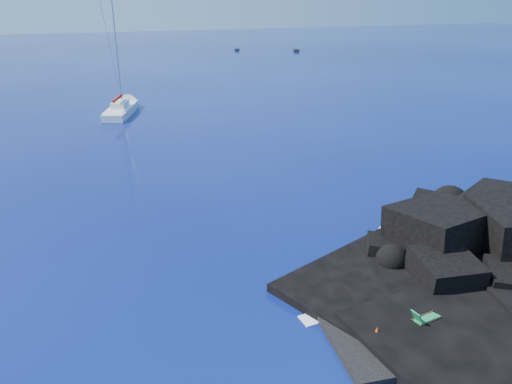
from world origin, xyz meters
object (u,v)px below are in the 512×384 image
sailboat (122,114)px  sunbather (389,321)px  deck_chair (427,315)px  marker_cone (377,332)px  distant_boat_a (237,50)px  distant_boat_b (296,51)px

sailboat → sunbather: size_ratio=8.39×
sailboat → deck_chair: sailboat is taller
deck_chair → sailboat: bearing=90.7°
marker_cone → distant_boat_a: (31.49, 118.59, -0.60)m
deck_chair → sunbather: size_ratio=0.88×
marker_cone → distant_boat_a: marker_cone is taller
sailboat → marker_cone: 50.45m
sunbather → distant_boat_a: 121.85m
marker_cone → distant_boat_b: marker_cone is taller
deck_chair → distant_boat_a: 122.03m
sunbather → distant_boat_a: size_ratio=0.42×
distant_boat_b → deck_chair: bearing=-92.1°
sailboat → distant_boat_b: bearing=68.0°
sunbather → distant_boat_b: bearing=59.9°
sailboat → marker_cone: (5.92, -50.10, 0.60)m
deck_chair → distant_boat_a: (28.87, 118.56, -0.85)m
distant_boat_b → marker_cone: bearing=-93.3°
distant_boat_a → marker_cone: bearing=-86.2°
sailboat → distant_boat_a: size_ratio=3.51×
sailboat → deck_chair: 50.81m
sunbather → sailboat: bearing=89.9°
deck_chair → distant_boat_a: size_ratio=0.37×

